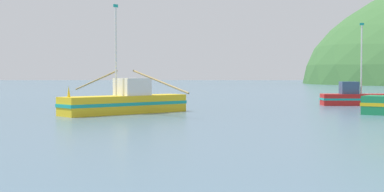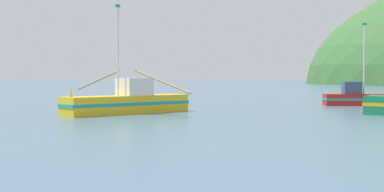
{
  "view_description": "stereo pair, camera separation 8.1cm",
  "coord_description": "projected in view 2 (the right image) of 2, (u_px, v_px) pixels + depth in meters",
  "views": [
    {
      "loc": [
        2.84,
        -0.54,
        2.5
      ],
      "look_at": [
        3.02,
        29.1,
        1.4
      ],
      "focal_mm": 51.5,
      "sensor_mm": 36.0,
      "label": 1
    },
    {
      "loc": [
        2.92,
        -0.54,
        2.5
      ],
      "look_at": [
        3.02,
        29.1,
        1.4
      ],
      "focal_mm": 51.5,
      "sensor_mm": 36.0,
      "label": 2
    }
  ],
  "objects": [
    {
      "name": "fishing_boat_yellow",
      "position": [
        126.0,
        102.0,
        36.31
      ],
      "size": [
        8.49,
        9.52,
        7.11
      ],
      "rotation": [
        0.0,
        0.0,
        3.87
      ],
      "color": "gold",
      "rests_on": "ground"
    },
    {
      "name": "fishing_boat_red",
      "position": [
        359.0,
        98.0,
        46.12
      ],
      "size": [
        6.36,
        2.12,
        6.9
      ],
      "rotation": [
        0.0,
        0.0,
        6.24
      ],
      "color": "red",
      "rests_on": "ground"
    }
  ]
}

